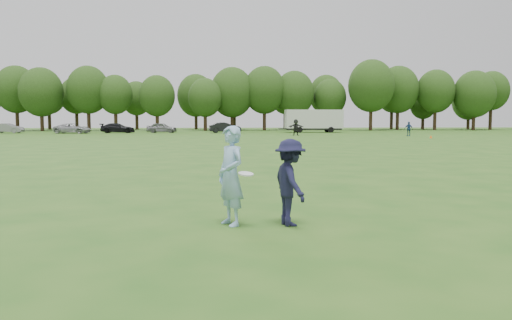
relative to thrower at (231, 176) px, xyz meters
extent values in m
plane|color=#265718|center=(-0.30, -0.27, -0.90)|extent=(200.00, 200.00, 0.00)
imported|color=#91BBE1|center=(0.00, 0.00, 0.00)|extent=(0.69, 0.78, 1.79)
imported|color=#181835|center=(1.06, -0.10, -0.12)|extent=(0.80, 1.12, 1.56)
imported|color=navy|center=(21.20, 45.16, -0.09)|extent=(0.97, 0.92, 1.61)
imported|color=black|center=(9.00, 48.27, 0.04)|extent=(1.77, 0.63, 1.88)
imported|color=gray|center=(-28.10, 60.72, -0.24)|extent=(4.09, 1.76, 1.31)
imported|color=#A1A1A6|center=(-18.96, 58.35, -0.24)|extent=(4.96, 2.80, 1.31)
imported|color=black|center=(-13.55, 60.35, -0.24)|extent=(4.58, 1.90, 1.32)
imported|color=slate|center=(-7.61, 60.40, -0.20)|extent=(4.25, 2.10, 1.39)
imported|color=black|center=(1.02, 59.45, -0.18)|extent=(4.49, 2.02, 1.43)
cone|color=#FF560D|center=(21.07, 39.06, -0.75)|extent=(0.28, 0.28, 0.30)
cylinder|color=white|center=(0.25, -0.28, 0.06)|extent=(0.32, 0.32, 0.09)
cube|color=silver|center=(13.55, 60.68, 1.00)|extent=(8.00, 2.50, 2.60)
cube|color=black|center=(13.55, 60.68, -0.40)|extent=(7.60, 2.30, 0.25)
cylinder|color=black|center=(11.35, 59.43, -0.50)|extent=(0.80, 0.25, 0.80)
cylinder|color=black|center=(11.35, 61.93, -0.50)|extent=(0.80, 0.25, 0.80)
cylinder|color=black|center=(15.75, 59.43, -0.50)|extent=(0.80, 0.25, 0.80)
cylinder|color=black|center=(15.75, 61.93, -0.50)|extent=(0.80, 0.25, 0.80)
cube|color=#333333|center=(9.15, 60.68, -0.35)|extent=(1.20, 0.15, 0.12)
cylinder|color=#332114|center=(-32.59, 75.76, 1.02)|extent=(0.56, 0.56, 3.83)
ellipsoid|color=#223B13|center=(-32.59, 75.76, 5.81)|extent=(6.75, 6.75, 7.76)
cylinder|color=#332114|center=(-27.69, 72.79, 0.73)|extent=(0.56, 0.56, 3.25)
ellipsoid|color=#223B13|center=(-27.69, 72.79, 5.23)|extent=(6.76, 6.76, 7.78)
cylinder|color=#332114|center=(-20.53, 73.20, 0.96)|extent=(0.56, 0.56, 3.71)
ellipsoid|color=#223B13|center=(-20.53, 73.20, 5.65)|extent=(6.68, 6.68, 7.68)
cylinder|color=#332114|center=(-16.20, 72.82, 0.83)|extent=(0.56, 0.56, 3.46)
ellipsoid|color=#223B13|center=(-16.20, 72.82, 4.89)|extent=(5.49, 5.49, 6.31)
cylinder|color=#332114|center=(-9.62, 72.68, 0.67)|extent=(0.56, 0.56, 3.14)
ellipsoid|color=#223B13|center=(-9.62, 72.68, 4.70)|extent=(5.78, 5.78, 6.64)
cylinder|color=#332114|center=(-1.91, 72.42, 0.61)|extent=(0.56, 0.56, 3.01)
ellipsoid|color=#223B13|center=(-1.91, 72.42, 4.44)|extent=(5.46, 5.46, 6.28)
cylinder|color=#332114|center=(2.53, 74.80, 0.72)|extent=(0.56, 0.56, 3.23)
ellipsoid|color=#223B13|center=(2.53, 74.80, 5.43)|extent=(7.29, 7.29, 8.38)
cylinder|color=#332114|center=(7.94, 74.70, 0.99)|extent=(0.56, 0.56, 3.77)
ellipsoid|color=#223B13|center=(7.94, 74.70, 5.83)|extent=(6.95, 6.95, 8.00)
cylinder|color=#332114|center=(13.08, 75.29, 0.77)|extent=(0.56, 0.56, 3.33)
ellipsoid|color=#223B13|center=(13.08, 75.29, 5.28)|extent=(6.71, 6.71, 7.71)
cylinder|color=#332114|center=(19.28, 75.54, 0.71)|extent=(0.56, 0.56, 3.22)
ellipsoid|color=#223B13|center=(19.28, 75.54, 4.67)|extent=(5.54, 5.54, 6.37)
cylinder|color=#332114|center=(25.53, 72.60, 1.18)|extent=(0.56, 0.56, 4.15)
ellipsoid|color=#223B13|center=(25.53, 72.60, 6.48)|extent=(7.59, 7.59, 8.73)
cylinder|color=#332114|center=(31.43, 76.12, 1.08)|extent=(0.56, 0.56, 3.95)
ellipsoid|color=#223B13|center=(31.43, 76.12, 6.09)|extent=(7.16, 7.16, 8.24)
cylinder|color=#332114|center=(37.56, 74.74, 1.05)|extent=(0.56, 0.56, 3.90)
ellipsoid|color=#223B13|center=(37.56, 74.74, 5.76)|extent=(6.49, 6.49, 7.46)
cylinder|color=#332114|center=(43.87, 73.50, 0.68)|extent=(0.56, 0.56, 3.16)
ellipsoid|color=#223B13|center=(43.87, 73.50, 5.23)|extent=(6.99, 6.99, 8.04)
cylinder|color=#332114|center=(48.26, 75.92, 1.25)|extent=(0.56, 0.56, 4.29)
ellipsoid|color=#223B13|center=(48.26, 75.92, 5.95)|extent=(6.02, 6.02, 6.93)
cylinder|color=#332114|center=(-30.02, 83.66, 0.91)|extent=(0.56, 0.56, 3.62)
ellipsoid|color=#223B13|center=(-30.02, 83.66, 5.19)|extent=(5.80, 5.80, 6.67)
cylinder|color=#332114|center=(-24.54, 81.11, 0.91)|extent=(0.56, 0.56, 3.61)
ellipsoid|color=#223B13|center=(-24.54, 81.11, 5.08)|extent=(5.58, 5.58, 6.42)
cylinder|color=#332114|center=(-14.24, 81.65, 0.75)|extent=(0.56, 0.56, 3.29)
ellipsoid|color=#223B13|center=(-14.24, 81.65, 4.65)|extent=(5.30, 5.30, 6.09)
cylinder|color=#332114|center=(-3.80, 83.12, 0.74)|extent=(0.56, 0.56, 3.28)
ellipsoid|color=#223B13|center=(-3.80, 83.12, 5.26)|extent=(6.78, 6.78, 7.79)
cylinder|color=#332114|center=(3.15, 81.58, 0.66)|extent=(0.56, 0.56, 3.11)
ellipsoid|color=#223B13|center=(3.15, 81.58, 4.49)|extent=(5.34, 5.34, 6.14)
cylinder|color=#332114|center=(12.58, 82.99, 0.85)|extent=(0.56, 0.56, 3.50)
ellipsoid|color=#223B13|center=(12.58, 82.99, 4.65)|extent=(4.82, 4.82, 5.54)
cylinder|color=#332114|center=(20.36, 83.58, 1.00)|extent=(0.56, 0.56, 3.80)
ellipsoid|color=#223B13|center=(20.36, 83.58, 5.60)|extent=(6.34, 6.34, 7.29)
cylinder|color=#332114|center=(32.42, 81.84, 1.02)|extent=(0.56, 0.56, 3.84)
ellipsoid|color=#223B13|center=(32.42, 81.84, 5.11)|extent=(5.09, 5.09, 5.86)
cylinder|color=#332114|center=(37.95, 80.67, 0.39)|extent=(0.56, 0.56, 2.58)
ellipsoid|color=#223B13|center=(37.95, 80.67, 3.74)|extent=(4.86, 4.86, 5.59)
cylinder|color=#332114|center=(47.43, 82.11, 0.42)|extent=(0.56, 0.56, 2.62)
ellipsoid|color=#223B13|center=(47.43, 82.11, 4.32)|extent=(6.11, 6.11, 7.02)
camera|label=1|loc=(-0.27, -8.89, 1.02)|focal=35.00mm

